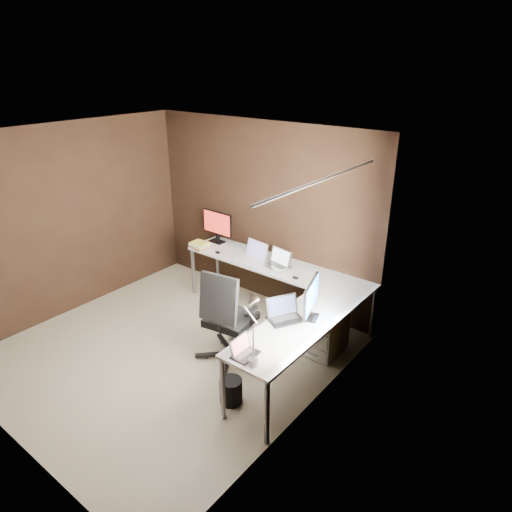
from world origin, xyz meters
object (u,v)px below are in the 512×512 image
Objects in this scene: book_stack at (200,245)px; wastebasket at (231,391)px; laptop_white at (253,256)px; laptop_black_big at (284,314)px; drawer_pedestal at (324,329)px; office_chair at (229,333)px; monitor_left at (217,225)px; laptop_silver at (278,263)px; desk_lamp at (252,321)px; laptop_black_small at (243,351)px; monitor_right at (311,297)px.

wastebasket is at bearing -38.77° from book_stack.
wastebasket is (1.00, -1.63, -0.65)m from laptop_white.
laptop_black_big reaches higher than wastebasket.
drawer_pedestal is 0.53× the size of office_chair.
monitor_left is 1.96m from office_chair.
wastebasket is at bearing -60.46° from laptop_silver.
monitor_left is 1.99× the size of wastebasket.
drawer_pedestal is 2.26m from monitor_left.
office_chair is at bearing 140.07° from desk_lamp.
desk_lamp is at bearing -46.58° from office_chair.
laptop_white is 0.63× the size of desk_lamp.
wastebasket is at bearing 69.33° from laptop_black_small.
desk_lamp is at bearing -87.37° from drawer_pedestal.
monitor_left is 0.40m from book_stack.
monitor_left is 1.26× the size of laptop_black_big.
monitor_left is at bearing -178.88° from laptop_silver.
monitor_left is 2.42m from monitor_right.
laptop_black_big reaches higher than drawer_pedestal.
laptop_white is 1.51× the size of wastebasket.
drawer_pedestal is 0.85m from laptop_black_big.
wastebasket is (-0.35, 0.09, -1.00)m from desk_lamp.
laptop_white is (0.82, -0.20, -0.20)m from monitor_left.
monitor_right is 1.87× the size of wastebasket.
laptop_silver is 1.46× the size of laptop_black_small.
book_stack is (-1.23, -0.17, -0.01)m from laptop_silver.
laptop_silver is 1.39× the size of wastebasket.
drawer_pedestal is at bearing -11.70° from monitor_left.
monitor_left is 0.87m from laptop_white.
office_chair is (0.14, -1.12, -0.45)m from laptop_silver.
drawer_pedestal is 1.11m from office_chair.
laptop_silver is at bearing 32.95° from monitor_right.
office_chair is at bearing -74.16° from laptop_silver.
laptop_black_small is (-0.14, -0.92, -0.20)m from monitor_right.
office_chair reaches higher than wastebasket.
monitor_left is 2.10× the size of laptop_black_small.
office_chair reaches higher than book_stack.
drawer_pedestal is 2.38× the size of laptop_black_small.
office_chair is (-0.84, 0.64, -0.79)m from desk_lamp.
desk_lamp reaches higher than book_stack.
laptop_black_big is 0.67× the size of desk_lamp.
monitor_left is 1.32× the size of laptop_white.
laptop_white is at bearing 167.37° from drawer_pedestal.
laptop_silver is at bearing 116.29° from desk_lamp.
laptop_black_big is 0.75m from laptop_black_small.
office_chair is (1.33, -1.28, -0.65)m from monitor_left.
laptop_black_small reaches higher than drawer_pedestal.
monitor_left is at bearing 134.86° from wastebasket.
desk_lamp is (2.16, -1.92, 0.14)m from monitor_left.
monitor_right reaches higher than laptop_black_small.
monitor_right is 0.33m from laptop_black_big.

